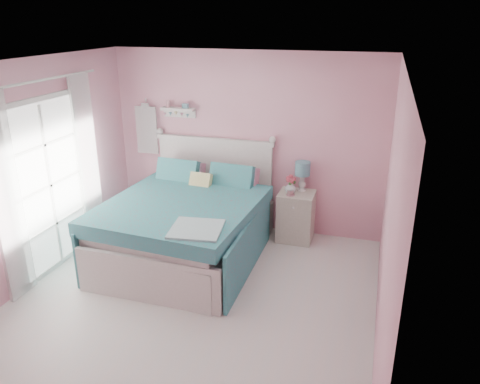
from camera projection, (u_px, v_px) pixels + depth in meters
The scene contains 13 objects.
floor at pixel (189, 306), 5.22m from camera, with size 4.50×4.50×0.00m, color silver.
room_shell at pixel (183, 171), 4.65m from camera, with size 4.50×4.50×4.50m.
bed at pixel (187, 226), 6.16m from camera, with size 1.95×2.38×1.35m.
nightstand at pixel (296, 216), 6.64m from camera, with size 0.49×0.48×0.71m.
table_lamp at pixel (303, 171), 6.51m from camera, with size 0.21×0.21×0.42m.
vase at pixel (290, 187), 6.50m from camera, with size 0.16×0.16×0.17m, color silver.
teacup at pixel (290, 193), 6.43m from camera, with size 0.09×0.09×0.07m, color #C4838C.
roses at pixel (291, 179), 6.45m from camera, with size 0.14×0.11×0.12m.
wall_shelf at pixel (178, 110), 6.84m from camera, with size 0.50×0.15×0.25m.
hanging_dress at pixel (147, 130), 7.09m from camera, with size 0.34×0.03×0.72m, color white.
french_door at pixel (50, 186), 5.73m from camera, with size 0.04×1.32×2.16m.
curtain_near at pixel (7, 200), 5.01m from camera, with size 0.04×0.40×2.32m, color white.
curtain_far at pixel (88, 161), 6.34m from camera, with size 0.04×0.40×2.32m, color white.
Camera 1 is at (1.83, -4.07, 3.04)m, focal length 35.00 mm.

